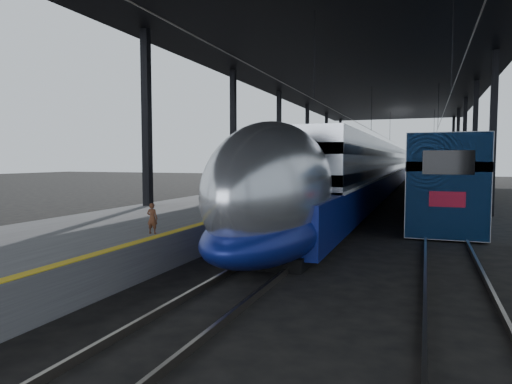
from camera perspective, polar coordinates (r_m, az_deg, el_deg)
The scene contains 8 objects.
ground at distance 14.70m, azimuth -5.19°, elevation -8.22°, with size 160.00×160.00×0.00m, color black.
platform at distance 34.44m, azimuth 3.99°, elevation -0.28°, with size 6.00×80.00×1.00m, color #4C4C4F.
yellow_strip at distance 33.72m, azimuth 8.56°, elevation 0.45°, with size 0.30×80.00×0.01m, color gold.
rails at distance 33.12m, azimuth 17.38°, elevation -1.37°, with size 6.52×80.00×0.16m.
canopy at distance 33.75m, azimuth 13.17°, elevation 14.21°, with size 18.00×75.00×9.47m.
tgv_train at distance 40.84m, azimuth 14.52°, elevation 2.47°, with size 3.07×65.20×4.41m.
second_train at distance 45.74m, azimuth 21.44°, elevation 2.54°, with size 3.02×56.05×4.16m.
child at distance 13.44m, azimuth -12.84°, elevation -3.22°, with size 0.32×0.21×0.89m, color #542E1C.
Camera 1 is at (6.23, -12.94, 3.13)m, focal length 32.00 mm.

